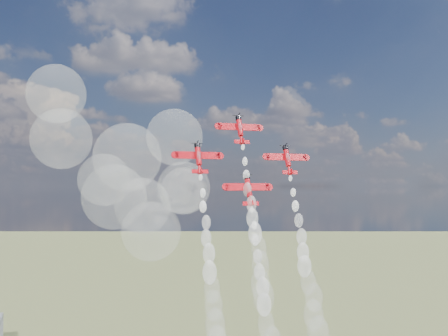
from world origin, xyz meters
TOP-DOWN VIEW (x-y plane):
  - plane_lead at (-17.00, 5.22)m, footprint 12.94×5.91m
  - plane_left at (-30.47, 1.74)m, footprint 12.94×5.91m
  - plane_right at (-3.53, 1.74)m, footprint 12.94×5.91m
  - plane_slot at (-17.00, -1.75)m, footprint 12.94×5.91m
  - smoke_trail_lead at (-17.07, -9.54)m, footprint 5.23×18.96m
  - smoke_trail_left at (-30.63, -13.03)m, footprint 5.21×19.53m
  - smoke_trail_right at (-3.76, -13.24)m, footprint 5.39×19.58m
  - drifted_smoke_cloud at (-47.78, 26.52)m, footprint 54.90×42.27m

SIDE VIEW (x-z plane):
  - smoke_trail_left at x=-30.63m, z-range 35.38..78.76m
  - smoke_trail_right at x=-3.76m, z-range 35.81..78.78m
  - smoke_trail_lead at x=-17.07m, z-range 44.82..87.38m
  - plane_slot at x=-17.00m, z-range 81.05..89.87m
  - drifted_smoke_cloud at x=-47.78m, z-range 60.80..120.33m
  - plane_left at x=-30.47m, z-range 89.81..98.63m
  - plane_right at x=-3.53m, z-range 89.81..98.63m
  - plane_lead at x=-17.00m, z-range 98.57..107.39m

